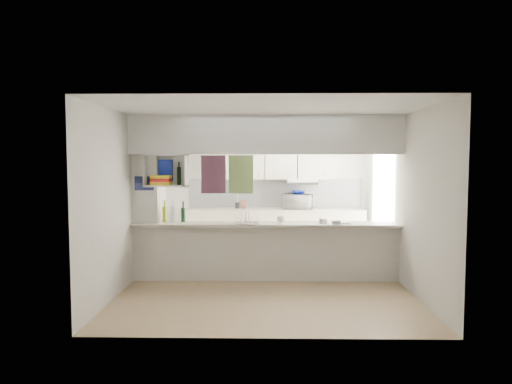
{
  "coord_description": "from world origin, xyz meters",
  "views": [
    {
      "loc": [
        -0.02,
        -7.17,
        1.91
      ],
      "look_at": [
        -0.16,
        0.5,
        1.37
      ],
      "focal_mm": 32.0,
      "sensor_mm": 36.0,
      "label": 1
    }
  ],
  "objects_px": {
    "microwave": "(298,202)",
    "bowl": "(298,192)",
    "dish_rack": "(248,218)",
    "wine_bottles": "(169,214)"
  },
  "relations": [
    {
      "from": "microwave",
      "to": "bowl",
      "type": "relative_size",
      "value": 2.02
    },
    {
      "from": "bowl",
      "to": "microwave",
      "type": "bearing_deg",
      "value": -122.45
    },
    {
      "from": "microwave",
      "to": "wine_bottles",
      "type": "distance_m",
      "value": 2.98
    },
    {
      "from": "microwave",
      "to": "wine_bottles",
      "type": "bearing_deg",
      "value": 61.13
    },
    {
      "from": "microwave",
      "to": "wine_bottles",
      "type": "xyz_separation_m",
      "value": [
        -2.21,
        -2.0,
        -0.02
      ]
    },
    {
      "from": "dish_rack",
      "to": "wine_bottles",
      "type": "bearing_deg",
      "value": 176.57
    },
    {
      "from": "microwave",
      "to": "bowl",
      "type": "xyz_separation_m",
      "value": [
        0.01,
        0.01,
        0.19
      ]
    },
    {
      "from": "bowl",
      "to": "dish_rack",
      "type": "distance_m",
      "value": 2.33
    },
    {
      "from": "bowl",
      "to": "dish_rack",
      "type": "height_order",
      "value": "bowl"
    },
    {
      "from": "microwave",
      "to": "wine_bottles",
      "type": "height_order",
      "value": "wine_bottles"
    }
  ]
}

